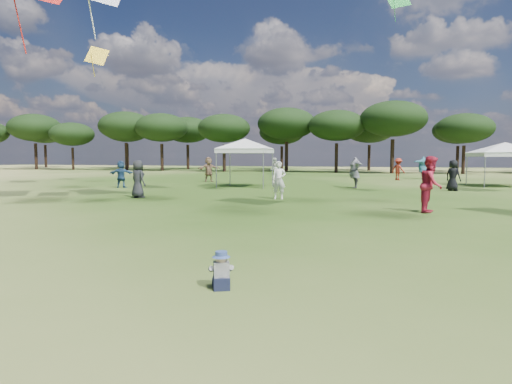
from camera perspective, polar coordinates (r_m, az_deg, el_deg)
ground at (r=3.83m, az=-7.38°, el=-23.85°), size 140.00×140.00×0.00m
tree_line at (r=50.64m, az=16.67°, el=8.70°), size 108.78×17.63×7.77m
tent_left at (r=25.40m, az=-1.42°, el=6.84°), size 5.90×5.90×3.15m
tent_right at (r=29.59m, az=30.26°, el=5.50°), size 6.80×6.80×2.94m
toddler at (r=6.03m, az=-4.66°, el=-10.56°), size 0.40×0.44×0.53m
festival_crowd at (r=25.61m, az=14.95°, el=2.51°), size 30.67×22.95×1.86m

